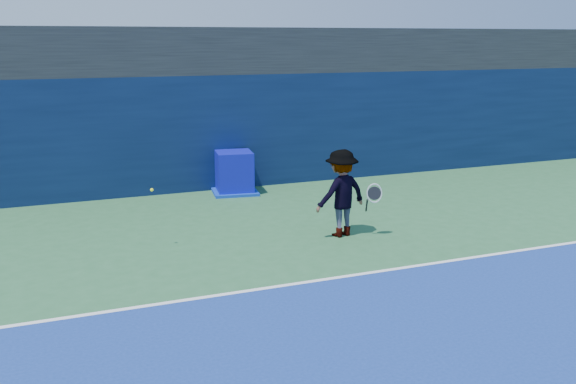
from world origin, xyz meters
name	(u,v)px	position (x,y,z in m)	size (l,w,h in m)	color
ground	(375,373)	(0.00, 0.00, 0.00)	(80.00, 80.00, 0.00)	#2B6137
baseline	(284,285)	(0.00, 3.00, 0.01)	(24.00, 0.10, 0.01)	white
stadium_band	(170,51)	(0.00, 11.50, 3.60)	(36.00, 3.00, 1.20)	black
back_wall_assembly	(181,133)	(0.00, 10.50, 1.50)	(36.00, 1.03, 3.00)	#0A193B
equipment_cart	(234,174)	(1.14, 9.52, 0.49)	(1.28, 1.28, 1.08)	#0B0DA0
tennis_player	(341,193)	(2.07, 5.15, 0.89)	(1.38, 0.88, 1.78)	white
tennis_ball	(152,190)	(-1.62, 5.71, 1.15)	(0.06, 0.06, 0.06)	#EFFA1B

